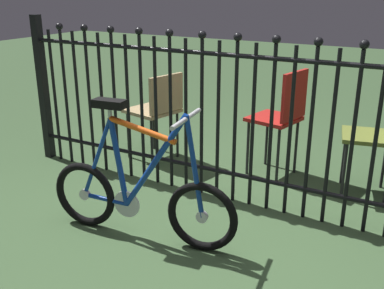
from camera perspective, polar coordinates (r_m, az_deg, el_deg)
ground_plane at (r=2.97m, az=1.33°, el=-11.61°), size 20.00×20.00×0.00m
iron_fence at (r=3.23m, az=5.17°, el=3.51°), size 3.94×0.07×1.29m
bicycle at (r=2.87m, az=-6.57°, el=-6.23°), size 1.27×0.40×0.89m
chair_olive at (r=3.62m, az=22.63°, el=1.77°), size 0.46×0.45×0.86m
chair_tan at (r=4.08m, az=-4.34°, el=4.74°), size 0.49×0.48×0.80m
chair_red at (r=3.75m, az=11.28°, el=3.96°), size 0.44×0.43×0.90m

